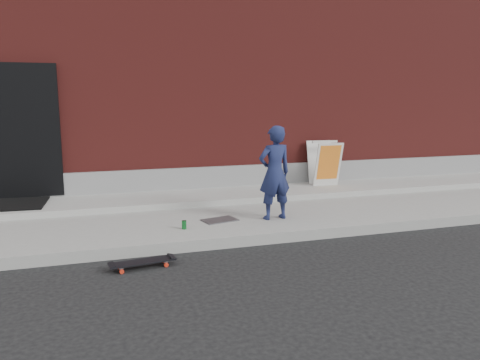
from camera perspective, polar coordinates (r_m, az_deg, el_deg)
name	(u,v)px	position (r m, az deg, el deg)	size (l,w,h in m)	color
ground	(222,249)	(6.18, -2.18, -8.43)	(80.00, 80.00, 0.00)	black
sidewalk	(198,216)	(7.56, -5.17, -4.43)	(20.00, 3.00, 0.15)	gray
apron	(187,198)	(8.39, -6.49, -2.14)	(20.00, 1.20, 0.10)	gray
building	(152,77)	(12.76, -10.70, 12.25)	(20.00, 8.10, 5.00)	maroon
child	(275,173)	(6.97, 4.24, 0.88)	(0.51, 0.34, 1.40)	#192047
skateboard	(143,262)	(5.62, -11.79, -9.79)	(0.76, 0.29, 0.08)	red
pizza_sign	(325,163)	(9.39, 10.27, 2.08)	(0.55, 0.64, 0.87)	silver
soda_can	(184,225)	(6.58, -6.82, -5.45)	(0.06, 0.06, 0.12)	#16722C
doormat	(8,204)	(8.38, -26.42, -2.69)	(1.13, 0.92, 0.03)	black
utility_plate	(220,220)	(6.99, -2.49, -4.90)	(0.50, 0.32, 0.01)	#4E4F53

